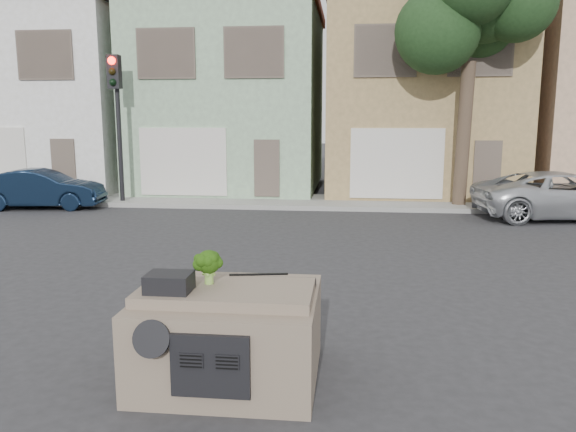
% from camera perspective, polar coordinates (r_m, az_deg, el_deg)
% --- Properties ---
extents(ground_plane, '(120.00, 120.00, 0.00)m').
position_cam_1_polar(ground_plane, '(9.58, -2.09, -8.16)').
color(ground_plane, '#303033').
rests_on(ground_plane, ground).
extents(sidewalk, '(40.00, 3.00, 0.15)m').
position_cam_1_polar(sidewalk, '(19.77, 2.29, 1.45)').
color(sidewalk, gray).
rests_on(sidewalk, ground).
extents(townhouse_white, '(7.20, 8.20, 7.55)m').
position_cam_1_polar(townhouse_white, '(26.56, -21.87, 10.91)').
color(townhouse_white, white).
rests_on(townhouse_white, ground).
extents(townhouse_mint, '(7.20, 8.20, 7.55)m').
position_cam_1_polar(townhouse_mint, '(24.02, -5.51, 11.74)').
color(townhouse_mint, '#90B38E').
rests_on(townhouse_mint, ground).
extents(townhouse_tan, '(7.20, 8.20, 7.55)m').
position_cam_1_polar(townhouse_tan, '(23.68, 12.95, 11.57)').
color(townhouse_tan, '#A28654').
rests_on(townhouse_tan, ground).
extents(navy_sedan, '(4.13, 1.95, 1.31)m').
position_cam_1_polar(navy_sedan, '(20.50, -23.63, 0.71)').
color(navy_sedan, black).
rests_on(navy_sedan, ground).
extents(silver_pickup, '(5.34, 2.95, 1.42)m').
position_cam_1_polar(silver_pickup, '(18.74, 25.96, -0.25)').
color(silver_pickup, silver).
rests_on(silver_pickup, ground).
extents(traffic_signal, '(0.40, 0.40, 5.10)m').
position_cam_1_polar(traffic_signal, '(20.11, -16.89, 8.26)').
color(traffic_signal, black).
rests_on(traffic_signal, ground).
extents(tree_near, '(4.40, 4.00, 8.50)m').
position_cam_1_polar(tree_near, '(19.22, 17.69, 13.24)').
color(tree_near, '#1C3719').
rests_on(tree_near, ground).
extents(car_dashboard, '(2.00, 1.80, 1.12)m').
position_cam_1_polar(car_dashboard, '(6.61, -5.93, -11.50)').
color(car_dashboard, '#7A6957').
rests_on(car_dashboard, ground).
extents(instrument_hump, '(0.48, 0.38, 0.20)m').
position_cam_1_polar(instrument_hump, '(6.23, -11.98, -6.61)').
color(instrument_hump, black).
rests_on(instrument_hump, car_dashboard).
extents(wiper_arm, '(0.69, 0.15, 0.02)m').
position_cam_1_polar(wiper_arm, '(6.74, -2.99, -5.94)').
color(wiper_arm, black).
rests_on(wiper_arm, car_dashboard).
extents(broccoli, '(0.46, 0.46, 0.40)m').
position_cam_1_polar(broccoli, '(6.41, -8.06, -5.11)').
color(broccoli, '#1C3B0A').
rests_on(broccoli, car_dashboard).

